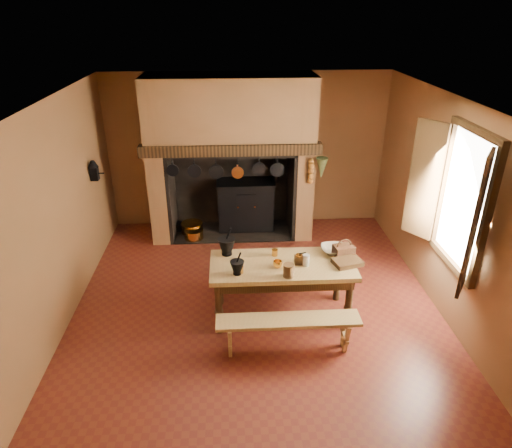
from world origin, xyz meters
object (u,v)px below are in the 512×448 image
at_px(iron_range, 246,204).
at_px(work_table, 282,272).
at_px(bench_front, 288,327).
at_px(mixing_bowl, 334,250).
at_px(wicker_basket, 344,250).
at_px(coffee_grinder, 299,259).

xyz_separation_m(iron_range, work_table, (0.36, -2.69, 0.19)).
relative_size(bench_front, mixing_bowl, 4.98).
distance_m(iron_range, wicker_basket, 2.82).
distance_m(mixing_bowl, wicker_basket, 0.14).
height_order(iron_range, coffee_grinder, iron_range).
distance_m(work_table, coffee_grinder, 0.28).
relative_size(work_table, bench_front, 1.09).
distance_m(work_table, mixing_bowl, 0.78).
bearing_deg(work_table, coffee_grinder, -3.60).
xyz_separation_m(bench_front, coffee_grinder, (0.21, 0.71, 0.51)).
height_order(iron_range, mixing_bowl, iron_range).
xyz_separation_m(iron_range, wicker_basket, (1.19, -2.53, 0.40)).
distance_m(bench_front, mixing_bowl, 1.30).
distance_m(bench_front, coffee_grinder, 0.90).
height_order(iron_range, work_table, iron_range).
bearing_deg(iron_range, work_table, -82.28).
bearing_deg(coffee_grinder, iron_range, 102.08).
bearing_deg(mixing_bowl, work_table, -161.18).
relative_size(iron_range, work_table, 0.86).
bearing_deg(iron_range, wicker_basket, -64.75).
bearing_deg(wicker_basket, mixing_bowl, 130.52).
distance_m(work_table, wicker_basket, 0.87).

